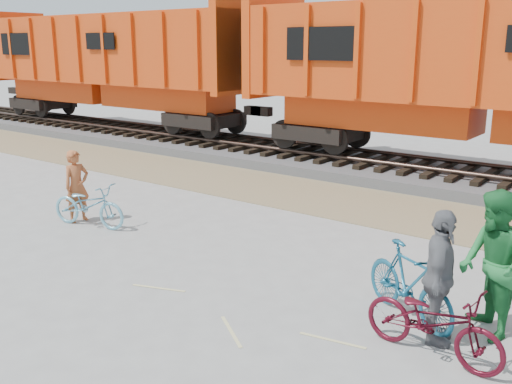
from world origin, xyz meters
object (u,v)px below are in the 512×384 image
Objects in this scene: bicycle_blue at (89,205)px; hopper_car_center at (494,73)px; person_woman at (439,278)px; bicycle_teal at (410,283)px; hopper_car_left at (111,63)px; person_man at (493,265)px; bicycle_maroon at (433,322)px; person_solo at (77,186)px.

hopper_car_center is at bearing -46.69° from bicycle_blue.
person_woman is at bearing -105.79° from bicycle_blue.
hopper_car_left is at bearing 91.86° from bicycle_teal.
hopper_car_left is 18.58m from bicycle_teal.
hopper_car_center is at bearing -3.51° from person_woman.
person_woman is (1.89, -8.82, -2.12)m from hopper_car_center.
person_man reaches higher than bicycle_blue.
bicycle_maroon is at bearing -108.74° from bicycle_blue.
hopper_car_left is 15.00m from hopper_car_center.
hopper_car_left is at bearing 180.00° from hopper_car_center.
person_solo is 8.51m from person_man.
person_woman is at bearing 20.26° from bicycle_maroon.
hopper_car_center is 8.89m from bicycle_teal.
bicycle_maroon is at bearing -89.29° from person_solo.
hopper_car_left is 7.93× the size of person_woman.
person_solo is at bearing -127.63° from person_man.
bicycle_maroon is at bearing -59.44° from person_man.
person_woman reaches higher than person_solo.
hopper_car_center is 10.47m from bicycle_blue.
hopper_car_left is 7.17× the size of person_man.
person_woman is (-0.48, -0.58, -0.09)m from person_man.
bicycle_maroon is (1.99, -9.22, -2.54)m from hopper_car_center.
hopper_car_left is 19.17m from person_woman.
person_solo is (-8.13, 0.87, 0.31)m from bicycle_maroon.
hopper_car_left is 7.86× the size of bicycle_maroon.
bicycle_teal is at bearing -27.26° from hopper_car_left.
bicycle_blue is 0.99× the size of bicycle_teal.
hopper_car_left is at bearing 35.00° from bicycle_blue.
person_woman is at bearing -86.53° from person_solo.
hopper_car_center is 7.17× the size of person_man.
hopper_car_center is at bearing 38.32° from bicycle_teal.
person_man reaches higher than person_solo.
bicycle_blue is 0.90× the size of person_man.
hopper_car_left reaches higher than person_woman.
hopper_car_left is 7.87× the size of bicycle_teal.
hopper_car_left is 19.33m from person_man.
hopper_car_center is 8.80m from person_man.
bicycle_teal is 0.74m from person_woman.
bicycle_maroon is (7.63, -0.77, 0.00)m from bicycle_blue.
hopper_car_left reaches higher than person_solo.
bicycle_teal is 1.00m from bicycle_maroon.
bicycle_maroon reaches higher than bicycle_blue.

